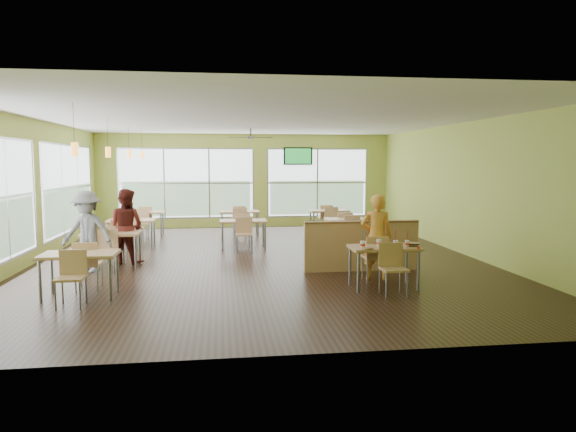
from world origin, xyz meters
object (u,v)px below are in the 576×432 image
Objects in this scene: main_table at (384,253)px; man_plaid at (376,237)px; food_basket at (412,244)px; half_wall_divider at (361,246)px.

man_plaid reaches higher than main_table.
man_plaid is at bearing 122.43° from food_basket.
main_table is 0.93× the size of man_plaid.
half_wall_divider is 8.87× the size of food_basket.
food_basket is (0.51, -0.04, 0.15)m from main_table.
main_table is at bearing 175.53° from food_basket.
main_table is at bearing -90.00° from half_wall_divider.
main_table is 0.54m from food_basket.
food_basket is at bearing -71.00° from half_wall_divider.
half_wall_divider reaches higher than main_table.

